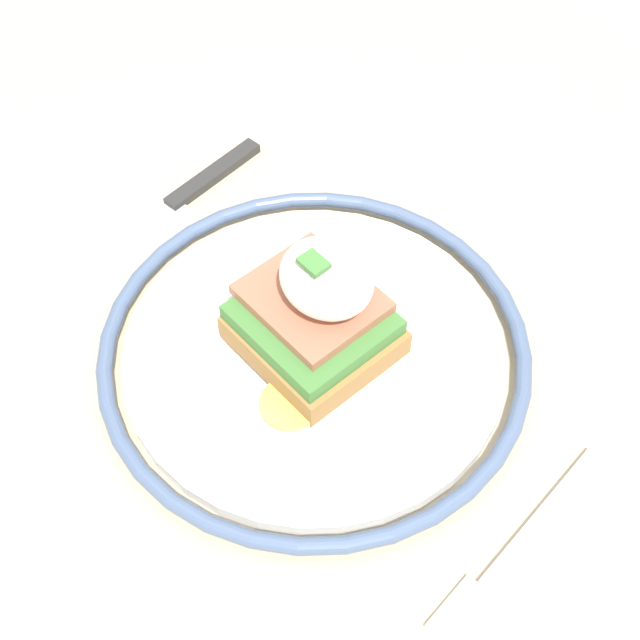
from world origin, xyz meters
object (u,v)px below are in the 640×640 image
(sandwich, at_px, (321,309))
(knife, at_px, (181,199))
(plate, at_px, (320,347))
(fork, at_px, (514,552))

(sandwich, xyz_separation_m, knife, (0.16, -0.01, -0.04))
(knife, bearing_deg, plate, 175.28)
(plate, distance_m, sandwich, 0.04)
(sandwich, bearing_deg, fork, 176.60)
(sandwich, bearing_deg, knife, -4.27)
(sandwich, height_order, fork, sandwich)
(plate, bearing_deg, fork, 177.06)
(fork, bearing_deg, knife, -3.83)
(plate, relative_size, fork, 1.84)
(fork, distance_m, knife, 0.33)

